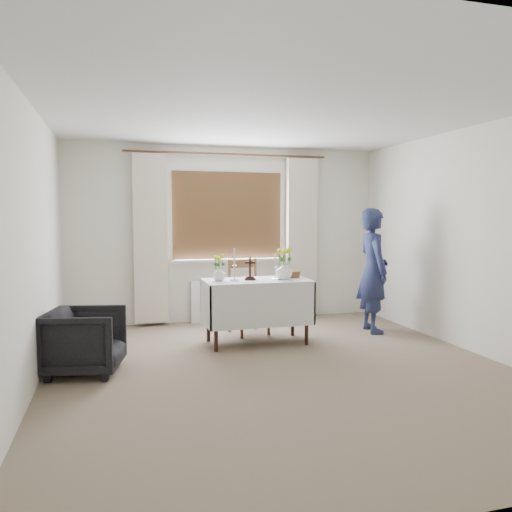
% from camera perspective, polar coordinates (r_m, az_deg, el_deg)
% --- Properties ---
extents(ground, '(5.00, 5.00, 0.00)m').
position_cam_1_polar(ground, '(5.02, 3.09, -12.95)').
color(ground, '#816D59').
rests_on(ground, ground).
extents(altar_table, '(1.24, 0.64, 0.76)m').
position_cam_1_polar(altar_table, '(5.95, 0.09, -6.37)').
color(altar_table, silver).
rests_on(altar_table, ground).
extents(wooden_chair, '(0.52, 0.52, 0.95)m').
position_cam_1_polar(wooden_chair, '(6.41, -0.82, -4.70)').
color(wooden_chair, brown).
rests_on(wooden_chair, ground).
extents(armchair, '(0.82, 0.80, 0.63)m').
position_cam_1_polar(armchair, '(5.13, -18.93, -9.17)').
color(armchair, black).
rests_on(armchair, ground).
extents(person, '(0.45, 0.63, 1.61)m').
position_cam_1_polar(person, '(6.67, 13.23, -1.61)').
color(person, navy).
rests_on(person, ground).
extents(radiator, '(1.10, 0.10, 0.60)m').
position_cam_1_polar(radiator, '(7.22, -3.11, -5.08)').
color(radiator, silver).
rests_on(radiator, ground).
extents(wooden_cross, '(0.14, 0.12, 0.28)m').
position_cam_1_polar(wooden_cross, '(5.85, -0.69, -1.42)').
color(wooden_cross, black).
rests_on(wooden_cross, altar_table).
extents(candlestick_left, '(0.13, 0.13, 0.38)m').
position_cam_1_polar(candlestick_left, '(5.77, -2.49, -1.00)').
color(candlestick_left, silver).
rests_on(candlestick_left, altar_table).
extents(candlestick_right, '(0.10, 0.10, 0.31)m').
position_cam_1_polar(candlestick_right, '(5.90, 2.23, -1.20)').
color(candlestick_right, silver).
rests_on(candlestick_right, altar_table).
extents(flower_vase_left, '(0.18, 0.18, 0.17)m').
position_cam_1_polar(flower_vase_left, '(5.80, -4.24, -2.03)').
color(flower_vase_left, white).
rests_on(flower_vase_left, altar_table).
extents(flower_vase_right, '(0.23, 0.23, 0.21)m').
position_cam_1_polar(flower_vase_right, '(5.91, 3.21, -1.68)').
color(flower_vase_right, white).
rests_on(flower_vase_right, altar_table).
extents(wicker_basket, '(0.24, 0.24, 0.08)m').
position_cam_1_polar(wicker_basket, '(6.13, 4.05, -2.07)').
color(wicker_basket, brown).
rests_on(wicker_basket, altar_table).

